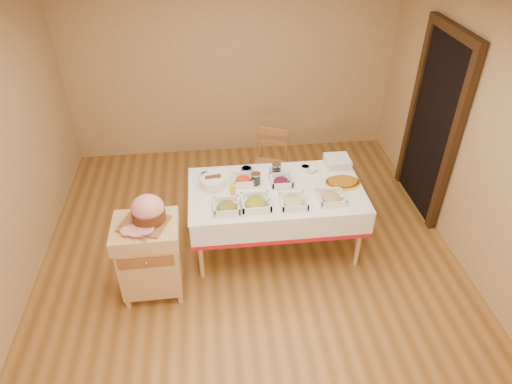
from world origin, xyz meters
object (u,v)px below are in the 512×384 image
at_px(butcher_cart, 150,254).
at_px(dining_chair, 270,164).
at_px(preserve_jar_left, 256,179).
at_px(brass_platter, 343,182).
at_px(bread_basket, 213,182).
at_px(dining_table, 276,202).
at_px(mustard_bottle, 233,190).
at_px(ham_on_board, 147,212).
at_px(preserve_jar_right, 276,170).
at_px(plate_stack, 337,162).

xyz_separation_m(butcher_cart, dining_chair, (1.37, 1.50, -0.02)).
distance_m(preserve_jar_left, brass_platter, 0.92).
bearing_deg(dining_chair, brass_platter, -55.84).
distance_m(preserve_jar_left, bread_basket, 0.45).
relative_size(dining_table, mustard_bottle, 9.97).
height_order(ham_on_board, brass_platter, ham_on_board).
relative_size(dining_chair, ham_on_board, 2.12).
relative_size(dining_chair, preserve_jar_right, 6.79).
distance_m(ham_on_board, plate_stack, 2.20).
height_order(preserve_jar_left, mustard_bottle, mustard_bottle).
bearing_deg(brass_platter, ham_on_board, -165.08).
height_order(preserve_jar_left, preserve_jar_right, preserve_jar_right).
distance_m(dining_table, preserve_jar_left, 0.32).
bearing_deg(butcher_cart, bread_basket, 46.40).
height_order(butcher_cart, brass_platter, butcher_cart).
relative_size(ham_on_board, preserve_jar_left, 3.32).
distance_m(ham_on_board, mustard_bottle, 0.91).
xyz_separation_m(dining_chair, preserve_jar_left, (-0.27, -0.83, 0.35)).
bearing_deg(ham_on_board, mustard_bottle, 28.40).
xyz_separation_m(mustard_bottle, bread_basket, (-0.19, 0.22, -0.03)).
bearing_deg(bread_basket, mustard_bottle, -49.19).
height_order(dining_chair, brass_platter, dining_chair).
relative_size(mustard_bottle, brass_platter, 0.51).
xyz_separation_m(ham_on_board, preserve_jar_right, (1.30, 0.78, -0.15)).
xyz_separation_m(dining_table, preserve_jar_left, (-0.20, 0.12, 0.22)).
distance_m(dining_table, dining_chair, 0.96).
height_order(dining_table, plate_stack, plate_stack).
height_order(ham_on_board, preserve_jar_right, ham_on_board).
bearing_deg(brass_platter, preserve_jar_left, 172.99).
relative_size(mustard_bottle, bread_basket, 0.66).
bearing_deg(mustard_bottle, preserve_jar_right, 35.34).
relative_size(butcher_cart, preserve_jar_left, 6.64).
xyz_separation_m(ham_on_board, preserve_jar_left, (1.06, 0.64, -0.15)).
bearing_deg(preserve_jar_left, dining_chair, 71.89).
distance_m(bread_basket, plate_stack, 1.42).
bearing_deg(bread_basket, dining_table, -11.98).
bearing_deg(dining_table, brass_platter, 0.87).
height_order(dining_chair, preserve_jar_right, dining_chair).
distance_m(dining_table, preserve_jar_right, 0.35).
relative_size(butcher_cart, plate_stack, 3.19).
relative_size(dining_table, brass_platter, 5.04).
height_order(preserve_jar_right, mustard_bottle, mustard_bottle).
bearing_deg(butcher_cart, dining_table, 22.86).
bearing_deg(mustard_bottle, brass_platter, 4.54).
xyz_separation_m(dining_table, plate_stack, (0.75, 0.38, 0.21)).
distance_m(preserve_jar_right, bread_basket, 0.70).
bearing_deg(preserve_jar_left, mustard_bottle, -141.77).
relative_size(dining_table, bread_basket, 6.60).
bearing_deg(dining_table, plate_stack, 27.07).
bearing_deg(preserve_jar_left, plate_stack, 15.41).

